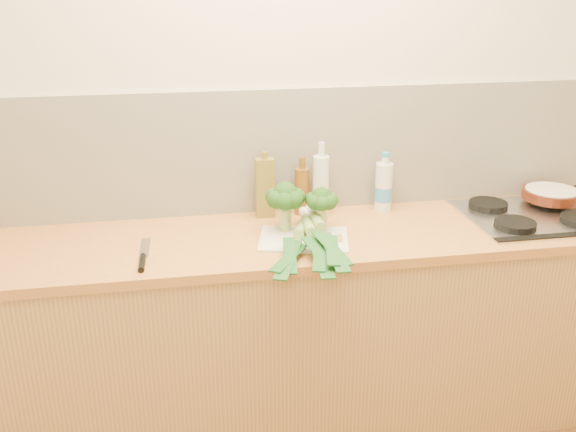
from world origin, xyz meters
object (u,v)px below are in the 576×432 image
(chopping_board, at_px, (304,239))
(skillet, at_px, (552,194))
(gas_hob, at_px, (534,215))
(chefs_knife, at_px, (143,259))

(chopping_board, bearing_deg, skillet, 21.78)
(chopping_board, relative_size, skillet, 0.96)
(gas_hob, relative_size, chefs_knife, 1.85)
(chopping_board, relative_size, chefs_knife, 1.11)
(gas_hob, xyz_separation_m, chefs_knife, (-1.65, -0.15, -0.01))
(gas_hob, xyz_separation_m, chopping_board, (-1.03, -0.06, -0.01))
(chopping_board, height_order, skillet, skillet)
(chefs_knife, height_order, skillet, skillet)
(gas_hob, distance_m, skillet, 0.20)
(gas_hob, xyz_separation_m, skillet, (0.15, 0.12, 0.05))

